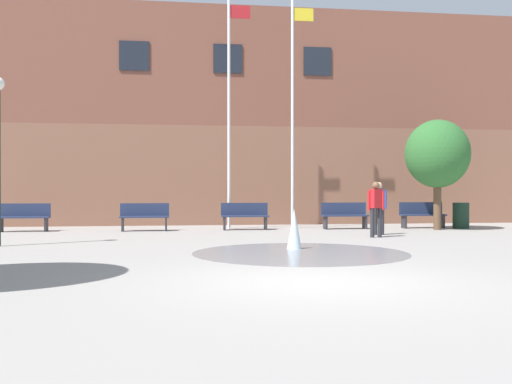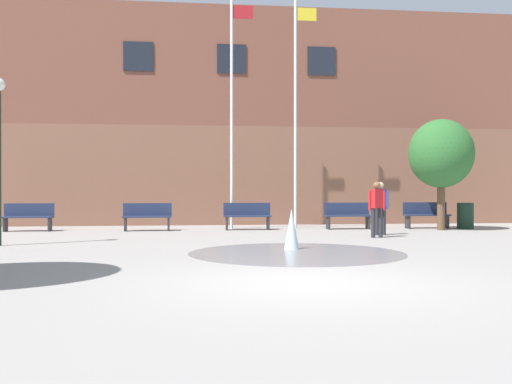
{
  "view_description": "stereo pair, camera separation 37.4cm",
  "coord_description": "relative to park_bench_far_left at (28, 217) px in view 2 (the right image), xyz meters",
  "views": [
    {
      "loc": [
        -2.11,
        -8.71,
        1.4
      ],
      "look_at": [
        0.19,
        7.64,
        1.3
      ],
      "focal_mm": 42.0,
      "sensor_mm": 36.0,
      "label": 1
    },
    {
      "loc": [
        -1.74,
        -8.76,
        1.4
      ],
      "look_at": [
        0.19,
        7.64,
        1.3
      ],
      "focal_mm": 42.0,
      "sensor_mm": 36.0,
      "label": 2
    }
  ],
  "objects": [
    {
      "name": "trash_can",
      "position": [
        14.77,
        -0.52,
        -0.03
      ],
      "size": [
        0.56,
        0.56,
        0.9
      ],
      "primitive_type": "cylinder",
      "color": "#193323",
      "rests_on": "ground"
    },
    {
      "name": "flagpole_left",
      "position": [
        6.73,
        0.41,
        3.84
      ],
      "size": [
        0.8,
        0.1,
        8.15
      ],
      "color": "silver",
      "rests_on": "ground"
    },
    {
      "name": "park_bench_far_left",
      "position": [
        0.0,
        0.0,
        0.0
      ],
      "size": [
        1.6,
        0.44,
        0.91
      ],
      "color": "#28282D",
      "rests_on": "ground"
    },
    {
      "name": "flagpole_right",
      "position": [
        8.98,
        0.41,
        3.84
      ],
      "size": [
        0.8,
        0.1,
        8.15
      ],
      "color": "silver",
      "rests_on": "ground"
    },
    {
      "name": "park_bench_under_left_flagpole",
      "position": [
        7.19,
        -0.18,
        0.0
      ],
      "size": [
        1.6,
        0.44,
        0.91
      ],
      "color": "#28282D",
      "rests_on": "ground"
    },
    {
      "name": "ground_plane",
      "position": [
        6.86,
        -11.52,
        -0.48
      ],
      "size": [
        100.0,
        100.0,
        0.0
      ],
      "primitive_type": "plane",
      "color": "gray"
    },
    {
      "name": "adult_watching",
      "position": [
        10.51,
        -3.83,
        0.45
      ],
      "size": [
        0.5,
        0.33,
        1.59
      ],
      "rotation": [
        0.0,
        0.0,
        -2.67
      ],
      "color": "#28282D",
      "rests_on": "ground"
    },
    {
      "name": "street_tree_near_building",
      "position": [
        13.64,
        -1.08,
        2.08
      ],
      "size": [
        2.17,
        2.17,
        3.72
      ],
      "color": "brown",
      "rests_on": "ground"
    },
    {
      "name": "park_bench_center",
      "position": [
        10.65,
        -0.23,
        0.0
      ],
      "size": [
        1.6,
        0.44,
        0.91
      ],
      "color": "#28282D",
      "rests_on": "ground"
    },
    {
      "name": "park_bench_near_trashcan",
      "position": [
        13.51,
        -0.14,
        0.0
      ],
      "size": [
        1.6,
        0.44,
        0.91
      ],
      "color": "#28282D",
      "rests_on": "ground"
    },
    {
      "name": "splash_fountain",
      "position": [
        7.51,
        -7.23,
        -0.29
      ],
      "size": [
        4.68,
        4.68,
        0.93
      ],
      "color": "gray",
      "rests_on": "ground"
    },
    {
      "name": "library_building",
      "position": [
        6.86,
        5.5,
        3.74
      ],
      "size": [
        36.0,
        6.05,
        8.43
      ],
      "color": "brown",
      "rests_on": "ground"
    },
    {
      "name": "adult_in_red",
      "position": [
        10.92,
        -2.93,
        0.45
      ],
      "size": [
        0.5,
        0.34,
        1.59
      ],
      "rotation": [
        0.0,
        0.0,
        0.5
      ],
      "color": "#28282D",
      "rests_on": "ground"
    },
    {
      "name": "park_bench_left_of_flagpoles",
      "position": [
        3.86,
        -0.27,
        0.0
      ],
      "size": [
        1.6,
        0.44,
        0.91
      ],
      "color": "#28282D",
      "rests_on": "ground"
    }
  ]
}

